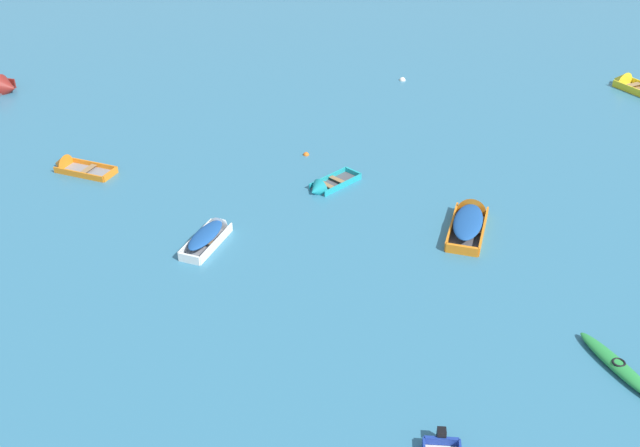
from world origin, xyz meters
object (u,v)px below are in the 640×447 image
Objects in this scene: rowboat_orange_near_left at (470,218)px; rowboat_white_outer_right at (211,233)px; kayak_green_far_back at (618,366)px; rowboat_turquoise_near_right at (324,187)px; mooring_buoy_between_boats_left at (402,80)px; rowboat_yellow_back_row_right at (629,85)px; rowboat_orange_outer_left at (70,167)px; mooring_buoy_trailing at (306,155)px.

rowboat_orange_near_left is 10.50m from rowboat_white_outer_right.
kayak_green_far_back is 1.08× the size of rowboat_white_outer_right.
rowboat_white_outer_right is 6.07m from rowboat_turquoise_near_right.
rowboat_white_outer_right is 8.33× the size of mooring_buoy_between_boats_left.
rowboat_yellow_back_row_right is 1.28× the size of rowboat_orange_outer_left.
rowboat_turquoise_near_right is (-18.73, -11.61, -0.05)m from rowboat_yellow_back_row_right.
mooring_buoy_between_boats_left is at bearing 32.20° from rowboat_orange_outer_left.
rowboat_white_outer_right is at bearing -118.43° from mooring_buoy_trailing.
rowboat_orange_outer_left is at bearing 137.45° from rowboat_white_outer_right.
kayak_green_far_back is at bearing -59.80° from mooring_buoy_trailing.
mooring_buoy_between_boats_left is (-2.93, 25.65, -0.16)m from kayak_green_far_back.
rowboat_white_outer_right is (-10.49, -0.59, -0.02)m from rowboat_orange_near_left.
rowboat_orange_outer_left reaches higher than rowboat_turquoise_near_right.
rowboat_orange_outer_left is at bearing 161.40° from rowboat_orange_near_left.
mooring_buoy_between_boats_left is (17.30, 10.90, -0.14)m from rowboat_orange_outer_left.
rowboat_white_outer_right is 9.61m from rowboat_orange_outer_left.
rowboat_turquoise_near_right is at bearing 124.97° from kayak_green_far_back.
kayak_green_far_back is 25.04m from rowboat_orange_outer_left.
rowboat_yellow_back_row_right is 20.99m from mooring_buoy_trailing.
rowboat_orange_near_left is 6.66m from rowboat_turquoise_near_right.
rowboat_yellow_back_row_right reaches higher than mooring_buoy_trailing.
rowboat_turquoise_near_right is 6.98× the size of mooring_buoy_between_boats_left.
rowboat_white_outer_right is 8.46m from mooring_buoy_trailing.
kayak_green_far_back is at bearing -55.03° from rowboat_turquoise_near_right.
rowboat_yellow_back_row_right is at bearing 16.39° from rowboat_orange_outer_left.
rowboat_yellow_back_row_right is at bearing 49.02° from rowboat_orange_near_left.
rowboat_orange_outer_left reaches higher than mooring_buoy_between_boats_left.
kayak_green_far_back is 18.15m from mooring_buoy_trailing.
mooring_buoy_between_boats_left is at bearing 67.76° from rowboat_turquoise_near_right.
rowboat_orange_near_left reaches higher than rowboat_orange_outer_left.
kayak_green_far_back is 0.85× the size of rowboat_orange_near_left.
rowboat_yellow_back_row_right is at bearing 22.51° from mooring_buoy_trailing.
kayak_green_far_back is 1.29× the size of rowboat_turquoise_near_right.
rowboat_orange_near_left reaches higher than kayak_green_far_back.
rowboat_white_outer_right is at bearing -146.55° from rowboat_yellow_back_row_right.
kayak_green_far_back is 9.23m from rowboat_orange_near_left.
mooring_buoy_between_boats_left is at bearing 171.69° from rowboat_yellow_back_row_right.
kayak_green_far_back is 1.05× the size of rowboat_orange_outer_left.
rowboat_orange_outer_left is 20.45m from mooring_buoy_between_boats_left.
rowboat_yellow_back_row_right reaches higher than rowboat_white_outer_right.
rowboat_orange_near_left reaches higher than rowboat_turquoise_near_right.
rowboat_white_outer_right is at bearing -120.43° from mooring_buoy_between_boats_left.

